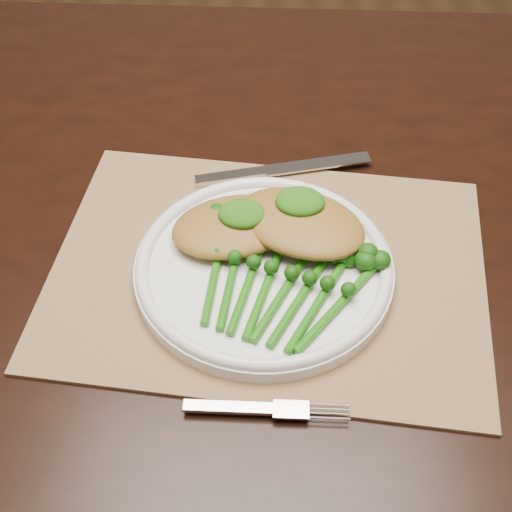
# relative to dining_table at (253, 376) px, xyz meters

# --- Properties ---
(floor) EXTENTS (4.00, 4.00, 0.00)m
(floor) POSITION_rel_dining_table_xyz_m (0.01, 0.04, -0.38)
(floor) COLOR #50361B
(floor) RESTS_ON ground
(dining_table) EXTENTS (1.62, 0.93, 0.75)m
(dining_table) POSITION_rel_dining_table_xyz_m (0.00, 0.00, 0.00)
(dining_table) COLOR black
(dining_table) RESTS_ON ground
(placemat) EXTENTS (0.47, 0.36, 0.00)m
(placemat) POSITION_rel_dining_table_xyz_m (0.02, -0.11, 0.37)
(placemat) COLOR olive
(placemat) RESTS_ON dining_table
(dinner_plate) EXTENTS (0.27, 0.27, 0.02)m
(dinner_plate) POSITION_rel_dining_table_xyz_m (0.02, -0.12, 0.39)
(dinner_plate) COLOR white
(dinner_plate) RESTS_ON placemat
(knife) EXTENTS (0.21, 0.08, 0.01)m
(knife) POSITION_rel_dining_table_xyz_m (0.01, 0.04, 0.38)
(knife) COLOR silver
(knife) RESTS_ON placemat
(fork) EXTENTS (0.15, 0.02, 0.00)m
(fork) POSITION_rel_dining_table_xyz_m (0.04, -0.28, 0.38)
(fork) COLOR silver
(fork) RESTS_ON placemat
(chicken_fillet_left) EXTENTS (0.16, 0.13, 0.03)m
(chicken_fillet_left) POSITION_rel_dining_table_xyz_m (-0.01, -0.08, 0.41)
(chicken_fillet_left) COLOR olive
(chicken_fillet_left) RESTS_ON dinner_plate
(chicken_fillet_right) EXTENTS (0.17, 0.14, 0.03)m
(chicken_fillet_right) POSITION_rel_dining_table_xyz_m (0.06, -0.08, 0.41)
(chicken_fillet_right) COLOR olive
(chicken_fillet_right) RESTS_ON dinner_plate
(pesto_dollop_left) EXTENTS (0.05, 0.04, 0.02)m
(pesto_dollop_left) POSITION_rel_dining_table_xyz_m (-0.01, -0.08, 0.42)
(pesto_dollop_left) COLOR #164B0A
(pesto_dollop_left) RESTS_ON chicken_fillet_left
(pesto_dollop_right) EXTENTS (0.05, 0.04, 0.02)m
(pesto_dollop_right) POSITION_rel_dining_table_xyz_m (0.05, -0.06, 0.43)
(pesto_dollop_right) COLOR #164B0A
(pesto_dollop_right) RESTS_ON chicken_fillet_right
(broccolini_bundle) EXTENTS (0.19, 0.21, 0.04)m
(broccolini_bundle) POSITION_rel_dining_table_xyz_m (0.03, -0.16, 0.40)
(broccolini_bundle) COLOR #1A610C
(broccolini_bundle) RESTS_ON dinner_plate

